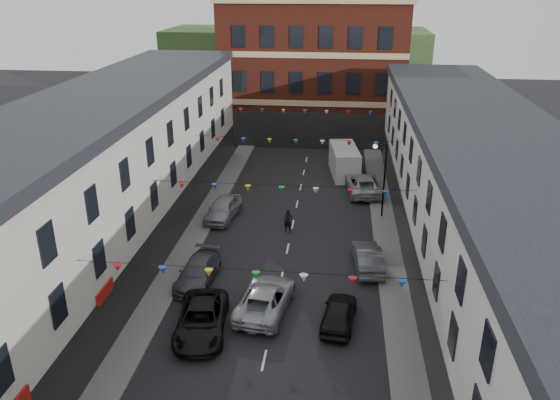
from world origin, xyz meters
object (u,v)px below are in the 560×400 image
at_px(car_left_c, 201,320).
at_px(car_left_d, 198,272).
at_px(car_right_d, 339,313).
at_px(car_left_e, 223,209).
at_px(moving_car, 265,298).
at_px(white_van, 344,161).
at_px(car_right_e, 367,257).
at_px(car_right_f, 363,184).
at_px(pedestrian, 288,221).
at_px(street_lamp, 382,171).

relative_size(car_left_c, car_left_d, 1.11).
relative_size(car_left_d, car_right_d, 1.18).
bearing_deg(car_right_d, car_left_e, -48.23).
distance_m(car_left_c, car_left_d, 5.18).
bearing_deg(car_right_d, moving_car, -5.44).
bearing_deg(car_left_e, white_van, 58.20).
height_order(car_right_e, car_right_f, car_right_f).
distance_m(car_left_e, moving_car, 13.16).
height_order(car_left_c, car_left_d, car_left_c).
bearing_deg(pedestrian, car_right_e, -34.53).
distance_m(car_left_c, car_left_e, 14.69).
xyz_separation_m(car_left_c, car_left_e, (-1.90, 14.57, 0.06)).
relative_size(car_left_c, car_left_e, 1.13).
distance_m(car_left_e, pedestrian, 5.58).
distance_m(street_lamp, car_right_e, 8.81).
bearing_deg(car_right_f, car_left_e, 24.60).
xyz_separation_m(car_right_d, white_van, (0.23, 24.48, 0.61)).
bearing_deg(moving_car, car_left_d, -22.07).
relative_size(car_left_c, car_right_d, 1.31).
relative_size(car_left_d, pedestrian, 2.80).
distance_m(car_right_d, white_van, 24.49).
distance_m(car_left_d, pedestrian, 9.11).
distance_m(street_lamp, car_left_c, 19.24).
height_order(car_left_c, car_left_e, car_left_e).
xyz_separation_m(street_lamp, car_right_d, (-2.95, -14.56, -3.19)).
bearing_deg(car_right_f, car_left_d, 50.28).
bearing_deg(street_lamp, moving_car, -117.37).
relative_size(street_lamp, car_right_f, 1.01).
distance_m(street_lamp, white_van, 10.61).
bearing_deg(car_left_c, street_lamp, 51.09).
distance_m(car_right_d, moving_car, 4.22).
relative_size(car_left_c, pedestrian, 3.11).
relative_size(car_left_e, car_right_e, 1.03).
height_order(car_right_f, pedestrian, pedestrian).
height_order(car_left_c, car_right_e, car_right_e).
xyz_separation_m(car_left_d, car_right_f, (10.56, 16.31, 0.11)).
bearing_deg(car_left_d, car_right_e, 19.03).
bearing_deg(moving_car, white_van, -92.89).
bearing_deg(car_left_d, moving_car, -26.28).
bearing_deg(car_left_c, car_left_d, 99.80).
height_order(car_right_e, pedestrian, pedestrian).
xyz_separation_m(white_van, pedestrian, (-4.07, -13.26, -0.44)).
bearing_deg(car_right_d, car_left_d, -14.99).
bearing_deg(street_lamp, white_van, 105.33).
distance_m(car_left_d, car_left_e, 9.61).
bearing_deg(car_left_e, pedestrian, -12.04).
distance_m(car_right_f, moving_car, 19.83).
bearing_deg(car_left_d, car_right_f, 60.43).
bearing_deg(car_right_f, car_left_c, 60.06).
bearing_deg(white_van, car_right_e, -92.74).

